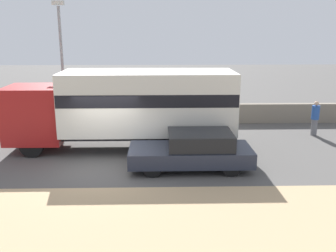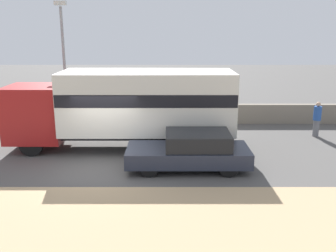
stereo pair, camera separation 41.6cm
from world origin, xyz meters
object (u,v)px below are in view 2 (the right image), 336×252
Objects in this scene: car_hatchback at (192,150)px; pedestrian at (319,119)px; street_lamp at (65,55)px; box_truck at (131,104)px.

car_hatchback is 2.67× the size of pedestrian.
street_lamp is 5.64m from box_truck.
car_hatchback is (6.08, -6.24, -2.98)m from street_lamp.
car_hatchback is 7.49m from pedestrian.
pedestrian is (6.19, 4.22, 0.17)m from car_hatchback.
car_hatchback is (2.44, -2.30, -1.23)m from box_truck.
box_truck is at bearing -43.36° from car_hatchback.
box_truck reaches higher than car_hatchback.
car_hatchback is at bearing 136.64° from box_truck.
box_truck is at bearing -47.20° from street_lamp.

